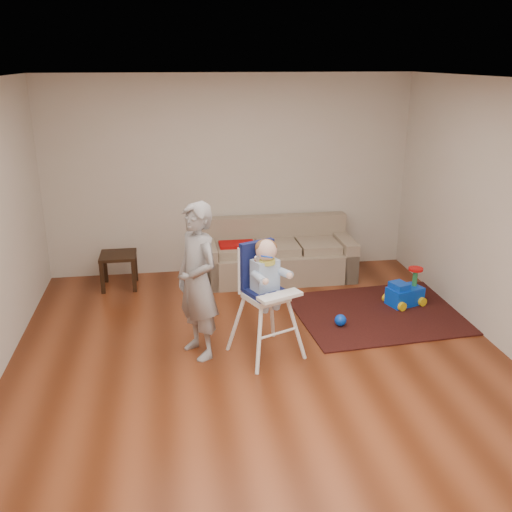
{
  "coord_description": "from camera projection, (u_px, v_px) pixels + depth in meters",
  "views": [
    {
      "loc": [
        -0.82,
        -4.92,
        2.88
      ],
      "look_at": [
        0.0,
        0.4,
        1.0
      ],
      "focal_mm": 40.0,
      "sensor_mm": 36.0,
      "label": 1
    }
  ],
  "objects": [
    {
      "name": "high_chair",
      "position": [
        266.0,
        300.0,
        5.66
      ],
      "size": [
        0.75,
        0.75,
        1.24
      ],
      "rotation": [
        0.0,
        0.0,
        0.41
      ],
      "color": "white",
      "rests_on": "ground"
    },
    {
      "name": "toy_ball",
      "position": [
        340.0,
        320.0,
        6.41
      ],
      "size": [
        0.13,
        0.13,
        0.13
      ],
      "primitive_type": "sphere",
      "color": "blue",
      "rests_on": "area_rug"
    },
    {
      "name": "room_envelope",
      "position": [
        254.0,
        167.0,
        5.53
      ],
      "size": [
        5.04,
        5.52,
        2.72
      ],
      "color": "beige",
      "rests_on": "ground"
    },
    {
      "name": "adult",
      "position": [
        197.0,
        281.0,
        5.6
      ],
      "size": [
        0.61,
        0.69,
        1.59
      ],
      "primitive_type": "imported",
      "rotation": [
        0.0,
        0.0,
        -1.07
      ],
      "color": "gray",
      "rests_on": "ground"
    },
    {
      "name": "area_rug",
      "position": [
        385.0,
        312.0,
        6.79
      ],
      "size": [
        2.2,
        1.72,
        0.02
      ],
      "primitive_type": "cube",
      "rotation": [
        0.0,
        0.0,
        0.08
      ],
      "color": "black",
      "rests_on": "ground"
    },
    {
      "name": "sofa",
      "position": [
        277.0,
        250.0,
        7.76
      ],
      "size": [
        2.06,
        0.84,
        0.8
      ],
      "rotation": [
        0.0,
        0.0,
        0.0
      ],
      "color": "gray",
      "rests_on": "ground"
    },
    {
      "name": "ground",
      "position": [
        262.0,
        364.0,
        5.66
      ],
      "size": [
        5.5,
        5.5,
        0.0
      ],
      "primitive_type": "plane",
      "color": "#52220E",
      "rests_on": "ground"
    },
    {
      "name": "ride_on_toy",
      "position": [
        406.0,
        287.0,
        6.93
      ],
      "size": [
        0.48,
        0.41,
        0.45
      ],
      "primitive_type": null,
      "rotation": [
        0.0,
        0.0,
        0.31
      ],
      "color": "blue",
      "rests_on": "area_rug"
    },
    {
      "name": "side_table",
      "position": [
        119.0,
        270.0,
        7.5
      ],
      "size": [
        0.46,
        0.46,
        0.46
      ],
      "primitive_type": null,
      "color": "black",
      "rests_on": "ground"
    }
  ]
}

